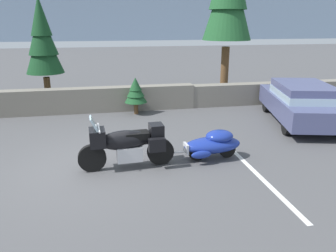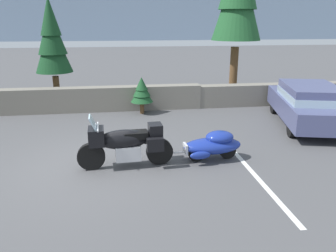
{
  "view_description": "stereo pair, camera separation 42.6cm",
  "coord_description": "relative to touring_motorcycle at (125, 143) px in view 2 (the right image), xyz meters",
  "views": [
    {
      "loc": [
        0.42,
        -7.72,
        3.4
      ],
      "look_at": [
        1.99,
        0.21,
        0.85
      ],
      "focal_mm": 35.58,
      "sensor_mm": 36.0,
      "label": 1
    },
    {
      "loc": [
        0.84,
        -7.79,
        3.4
      ],
      "look_at": [
        1.99,
        0.21,
        0.85
      ],
      "focal_mm": 35.58,
      "sensor_mm": 36.0,
      "label": 2
    }
  ],
  "objects": [
    {
      "name": "pine_sapling_near",
      "position": [
        0.73,
        4.88,
        0.26
      ],
      "size": [
        0.85,
        0.85,
        1.41
      ],
      "color": "brown",
      "rests_on": "ground"
    },
    {
      "name": "distant_ridgeline",
      "position": [
        -0.89,
        95.56,
        7.38
      ],
      "size": [
        240.0,
        80.0,
        16.0
      ],
      "primitive_type": "cube",
      "color": "#7F93AD",
      "rests_on": "ground"
    },
    {
      "name": "sedan_at_right_edge",
      "position": [
        6.18,
        2.59,
        0.15
      ],
      "size": [
        2.87,
        4.81,
        1.41
      ],
      "color": "black",
      "rests_on": "ground"
    },
    {
      "name": "pine_tree_secondary",
      "position": [
        -2.68,
        6.55,
        2.11
      ],
      "size": [
        1.46,
        1.46,
        4.36
      ],
      "color": "brown",
      "rests_on": "ground"
    },
    {
      "name": "stone_guard_wall",
      "position": [
        -0.46,
        5.54,
        -0.18
      ],
      "size": [
        24.0,
        0.61,
        0.95
      ],
      "color": "slate",
      "rests_on": "ground"
    },
    {
      "name": "car_shaped_trailer",
      "position": [
        2.21,
        0.12,
        -0.21
      ],
      "size": [
        2.22,
        0.81,
        0.76
      ],
      "color": "black",
      "rests_on": "ground"
    },
    {
      "name": "parking_stripe_marker",
      "position": [
        2.94,
        -1.25,
        -0.62
      ],
      "size": [
        0.12,
        3.6,
        0.01
      ],
      "primitive_type": "cube",
      "color": "silver",
      "rests_on": "ground"
    },
    {
      "name": "touring_motorcycle",
      "position": [
        0.0,
        0.0,
        0.0
      ],
      "size": [
        2.31,
        0.81,
        1.33
      ],
      "color": "black",
      "rests_on": "ground"
    },
    {
      "name": "ground_plane",
      "position": [
        -0.89,
        0.25,
        -0.62
      ],
      "size": [
        80.0,
        80.0,
        0.0
      ],
      "primitive_type": "plane",
      "color": "#4C4C4F"
    }
  ]
}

